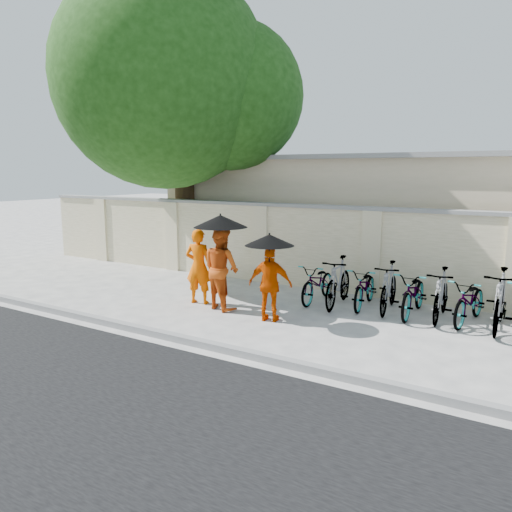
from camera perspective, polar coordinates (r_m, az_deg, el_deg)
The scene contains 18 objects.
ground at distance 10.22m, azimuth -3.67°, elevation -6.78°, with size 80.00×80.00×0.00m, color beige.
kerb at distance 8.93m, azimuth -10.08°, elevation -8.96°, with size 40.00×0.16×0.12m, color gray.
compound_wall at distance 12.26m, azimuth 8.84°, elevation 0.70°, with size 20.00×0.30×2.00m, color beige.
building_behind at distance 15.47m, azimuth 17.88°, elevation 4.44°, with size 14.00×6.00×3.20m, color beige.
shade_tree at distance 14.57m, azimuth -9.14°, elevation 18.29°, with size 6.70×6.20×8.20m.
monk_left at distance 11.01m, azimuth -6.57°, elevation -1.18°, with size 0.60×0.40×1.66m, color #E15500.
monk_center at distance 10.52m, azimuth -3.99°, elevation -1.39°, with size 0.85×0.66×1.75m, color #BF460E.
parasol_center at distance 10.28m, azimuth -4.09°, elevation 3.99°, with size 1.12×1.12×1.01m.
monk_right at distance 9.65m, azimuth 1.65°, elevation -3.23°, with size 0.86×0.36×1.48m, color #C83F00.
parasol_right at distance 9.41m, azimuth 1.54°, elevation 1.84°, with size 0.94×0.94×0.88m.
bike_0 at distance 11.22m, azimuth 7.10°, elevation -3.04°, with size 0.58×1.65×0.87m, color #9F9F9F.
bike_1 at distance 10.90m, azimuth 9.39°, elevation -2.93°, with size 0.50×1.78×1.07m, color #9F9F9F.
bike_2 at distance 10.94m, azimuth 12.38°, elevation -3.50°, with size 0.58×1.67×0.88m, color #9F9F9F.
bike_3 at distance 10.71m, azimuth 14.93°, elevation -3.47°, with size 0.48×1.72×1.03m, color #9F9F9F.
bike_4 at distance 10.57m, azimuth 17.61°, elevation -4.08°, with size 0.61×1.75×0.92m, color #9F9F9F.
bike_5 at distance 10.42m, azimuth 20.39°, elevation -4.16°, with size 0.48×1.69×1.02m, color #9F9F9F.
bike_6 at distance 10.40m, azimuth 23.27°, elevation -4.75°, with size 0.59×1.69×0.89m, color #9F9F9F.
bike_7 at distance 10.18m, azimuth 26.13°, elevation -4.55°, with size 0.53×1.88×1.13m, color #9F9F9F.
Camera 1 is at (5.70, -7.97, 2.90)m, focal length 35.00 mm.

